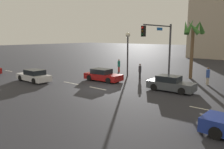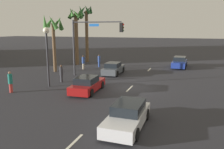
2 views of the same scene
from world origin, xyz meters
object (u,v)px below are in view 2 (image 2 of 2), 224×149
Objects in this scene: car_3 at (87,85)px; pedestrian_3 at (61,73)px; traffic_signal at (90,38)px; streetlamp at (47,45)px; car_1 at (113,69)px; pedestrian_0 at (83,62)px; palm_tree_1 at (76,26)px; palm_tree_0 at (53,29)px; car_0 at (128,116)px; palm_tree_2 at (86,22)px; car_4 at (180,62)px; pedestrian_2 at (10,81)px; pedestrian_1 at (99,60)px.

car_3 is 4.61m from pedestrian_3.
traffic_signal is 5.70m from streetlamp.
car_1 is 5.13m from pedestrian_0.
palm_tree_1 is at bearing 37.33° from traffic_signal.
car_1 is at bearing -83.24° from palm_tree_0.
car_3 reaches higher than car_0.
palm_tree_2 is at bearing 15.03° from pedestrian_3.
traffic_signal is (11.49, 7.37, 3.64)m from car_0.
car_4 reaches higher than car_0.
pedestrian_2 is 0.26× the size of palm_tree_0.
palm_tree_2 is (16.08, 7.63, 5.64)m from car_3.
palm_tree_1 is at bearing 75.46° from pedestrian_1.
pedestrian_1 is 7.78m from palm_tree_2.
pedestrian_0 is 6.18m from palm_tree_1.
pedestrian_3 is at bearing 155.13° from traffic_signal.
traffic_signal is at bearing -102.61° from palm_tree_0.
traffic_signal reaches higher than car_3.
pedestrian_0 is (15.37, 10.18, 0.35)m from car_0.
car_3 is (5.65, 5.04, 0.01)m from car_0.
pedestrian_3 is (8.01, 8.99, 0.30)m from car_0.
pedestrian_2 reaches higher than pedestrian_1.
car_3 is 2.45× the size of pedestrian_2.
car_4 is 2.69× the size of pedestrian_3.
streetlamp is 0.61× the size of palm_tree_2.
streetlamp reaches higher than pedestrian_0.
car_3 is at bearing -162.29° from pedestrian_1.
car_4 is 0.75× the size of traffic_signal.
car_3 is at bearing 41.77° from car_0.
palm_tree_1 reaches higher than palm_tree_0.
palm_tree_2 reaches higher than pedestrian_2.
palm_tree_0 is 9.10m from palm_tree_2.
palm_tree_2 reaches higher than pedestrian_0.
car_0 is 25.77m from palm_tree_2.
palm_tree_0 is (-0.87, 7.32, 4.55)m from car_1.
pedestrian_1 is (11.91, 3.80, 0.30)m from car_3.
car_0 is 11.45m from streetlamp.
car_3 is at bearing -158.23° from traffic_signal.
palm_tree_2 reaches higher than palm_tree_1.
pedestrian_0 is at bearing 148.58° from pedestrian_1.
traffic_signal is 5.81m from pedestrian_0.
traffic_signal is at bearing -142.67° from palm_tree_1.
palm_tree_1 is at bearing 39.02° from pedestrian_0.
car_3 is 2.42× the size of pedestrian_0.
palm_tree_0 is at bearing 28.34° from streetlamp.
car_4 is 21.78m from pedestrian_2.
car_0 is 1.00× the size of car_3.
car_1 is at bearing 2.56° from car_3.
car_0 is at bearing -146.48° from pedestrian_0.
pedestrian_0 reaches higher than car_1.
car_4 is at bearing -4.57° from car_0.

